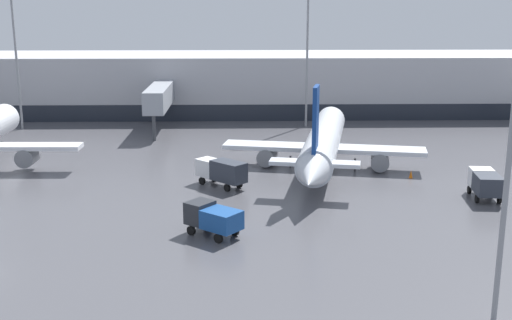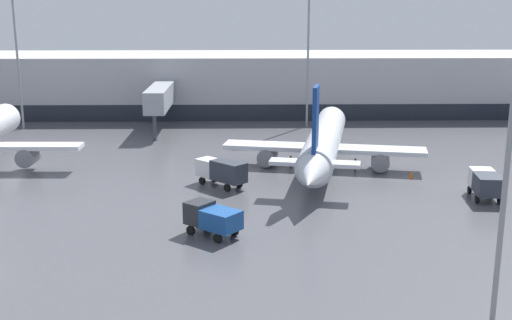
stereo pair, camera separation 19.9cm
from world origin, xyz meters
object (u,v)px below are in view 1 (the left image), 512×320
at_px(traffic_cone_2, 241,143).
at_px(traffic_cone_0, 411,174).
at_px(service_truck_3, 221,170).
at_px(apron_light_mast_6, 308,0).
at_px(service_truck_2, 213,217).
at_px(apron_light_mast_2, 13,16).
at_px(parked_jet_2, 323,143).
at_px(service_truck_1, 485,182).

bearing_deg(traffic_cone_2, traffic_cone_0, -42.31).
xyz_separation_m(service_truck_3, apron_light_mast_6, (10.86, 29.80, 15.43)).
relative_size(service_truck_2, apron_light_mast_2, 0.24).
distance_m(parked_jet_2, apron_light_mast_6, 27.19).
height_order(traffic_cone_2, apron_light_mast_6, apron_light_mast_6).
relative_size(parked_jet_2, service_truck_1, 7.04).
height_order(parked_jet_2, service_truck_1, parked_jet_2).
height_order(service_truck_3, traffic_cone_2, service_truck_3).
bearing_deg(service_truck_2, service_truck_3, -52.11).
xyz_separation_m(service_truck_1, service_truck_3, (-23.13, 4.35, 0.07)).
relative_size(service_truck_3, traffic_cone_0, 6.31).
distance_m(service_truck_2, apron_light_mast_6, 46.80).
bearing_deg(apron_light_mast_2, service_truck_2, -56.43).
xyz_separation_m(parked_jet_2, traffic_cone_0, (8.15, -4.13, -2.27)).
distance_m(traffic_cone_0, apron_light_mast_6, 32.79).
relative_size(service_truck_3, apron_light_mast_6, 0.23).
bearing_deg(apron_light_mast_6, traffic_cone_2, -126.62).
xyz_separation_m(traffic_cone_0, apron_light_mast_6, (-7.60, 27.25, 16.58)).
bearing_deg(parked_jet_2, service_truck_3, 134.35).
bearing_deg(apron_light_mast_6, service_truck_1, -70.24).
relative_size(service_truck_1, service_truck_3, 0.92).
distance_m(parked_jet_2, apron_light_mast_2, 45.67).
bearing_deg(apron_light_mast_6, traffic_cone_0, -74.43).
xyz_separation_m(apron_light_mast_2, apron_light_mast_6, (38.70, 1.20, 2.06)).
height_order(traffic_cone_0, apron_light_mast_6, apron_light_mast_6).
distance_m(apron_light_mast_2, apron_light_mast_6, 38.78).
bearing_deg(service_truck_1, apron_light_mast_2, 63.18).
distance_m(traffic_cone_2, apron_light_mast_6, 22.50).
xyz_separation_m(traffic_cone_2, apron_light_mast_2, (-29.69, 10.94, 14.61)).
height_order(service_truck_3, apron_light_mast_2, apron_light_mast_2).
distance_m(parked_jet_2, traffic_cone_2, 14.06).
distance_m(service_truck_2, service_truck_3, 12.91).
height_order(service_truck_2, apron_light_mast_2, apron_light_mast_2).
height_order(parked_jet_2, traffic_cone_0, parked_jet_2).
relative_size(service_truck_2, service_truck_3, 0.90).
distance_m(service_truck_3, traffic_cone_2, 17.80).
xyz_separation_m(service_truck_2, traffic_cone_2, (2.14, 30.57, -1.09)).
distance_m(service_truck_1, apron_light_mast_2, 62.16).
bearing_deg(apron_light_mast_2, traffic_cone_0, -29.37).
xyz_separation_m(service_truck_2, traffic_cone_0, (18.75, 15.45, -1.01)).
height_order(service_truck_2, traffic_cone_0, service_truck_2).
bearing_deg(traffic_cone_2, service_truck_3, -95.96).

